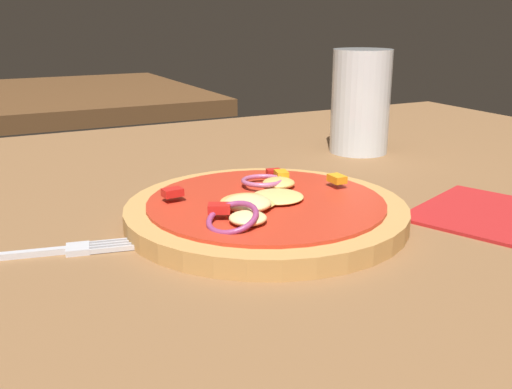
% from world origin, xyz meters
% --- Properties ---
extents(dining_table, '(1.29, 1.07, 0.04)m').
position_xyz_m(dining_table, '(0.00, 0.00, 0.02)').
color(dining_table, brown).
rests_on(dining_table, ground).
extents(pizza, '(0.25, 0.25, 0.04)m').
position_xyz_m(pizza, '(-0.01, 0.03, 0.05)').
color(pizza, tan).
rests_on(pizza, dining_table).
extents(fork, '(0.19, 0.05, 0.01)m').
position_xyz_m(fork, '(-0.21, 0.04, 0.04)').
color(fork, silver).
rests_on(fork, dining_table).
extents(beer_glass, '(0.08, 0.08, 0.14)m').
position_xyz_m(beer_glass, '(0.23, 0.22, 0.10)').
color(beer_glass, silver).
rests_on(beer_glass, dining_table).
extents(napkin, '(0.17, 0.16, 0.00)m').
position_xyz_m(napkin, '(0.18, -0.05, 0.04)').
color(napkin, '#B21E1E').
rests_on(napkin, dining_table).
extents(background_table, '(0.70, 0.66, 0.04)m').
position_xyz_m(background_table, '(-0.05, 1.07, 0.02)').
color(background_table, brown).
rests_on(background_table, ground).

